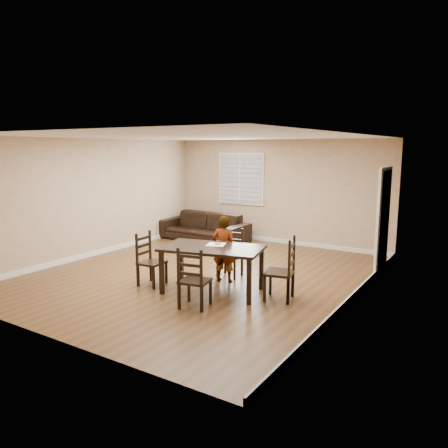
{
  "coord_description": "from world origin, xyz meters",
  "views": [
    {
      "loc": [
        4.88,
        -6.88,
        2.49
      ],
      "look_at": [
        0.35,
        0.31,
        1.0
      ],
      "focal_mm": 35.0,
      "sensor_mm": 36.0,
      "label": 1
    }
  ],
  "objects_px": {
    "chair_far": "(192,282)",
    "chair_left": "(147,261)",
    "dining_table": "(212,252)",
    "child": "(224,249)",
    "chair_near": "(232,254)",
    "chair_right": "(287,272)",
    "donut": "(217,243)",
    "sofa": "(203,227)"
  },
  "relations": [
    {
      "from": "chair_far",
      "to": "chair_left",
      "type": "height_order",
      "value": "chair_far"
    },
    {
      "from": "dining_table",
      "to": "child",
      "type": "height_order",
      "value": "child"
    },
    {
      "from": "chair_near",
      "to": "chair_right",
      "type": "bearing_deg",
      "value": -32.32
    },
    {
      "from": "chair_near",
      "to": "chair_right",
      "type": "height_order",
      "value": "chair_right"
    },
    {
      "from": "child",
      "to": "donut",
      "type": "distance_m",
      "value": 0.47
    },
    {
      "from": "chair_left",
      "to": "child",
      "type": "bearing_deg",
      "value": -55.53
    },
    {
      "from": "dining_table",
      "to": "donut",
      "type": "distance_m",
      "value": 0.22
    },
    {
      "from": "chair_far",
      "to": "chair_left",
      "type": "xyz_separation_m",
      "value": [
        -1.47,
        0.6,
        -0.0
      ]
    },
    {
      "from": "chair_near",
      "to": "chair_right",
      "type": "relative_size",
      "value": 0.89
    },
    {
      "from": "chair_left",
      "to": "sofa",
      "type": "height_order",
      "value": "chair_left"
    },
    {
      "from": "chair_near",
      "to": "chair_far",
      "type": "height_order",
      "value": "chair_far"
    },
    {
      "from": "chair_right",
      "to": "chair_near",
      "type": "bearing_deg",
      "value": -129.69
    },
    {
      "from": "chair_near",
      "to": "chair_left",
      "type": "relative_size",
      "value": 0.97
    },
    {
      "from": "chair_near",
      "to": "child",
      "type": "relative_size",
      "value": 0.75
    },
    {
      "from": "chair_near",
      "to": "chair_far",
      "type": "bearing_deg",
      "value": -83.02
    },
    {
      "from": "chair_right",
      "to": "chair_far",
      "type": "bearing_deg",
      "value": -55.34
    },
    {
      "from": "chair_far",
      "to": "child",
      "type": "relative_size",
      "value": 0.78
    },
    {
      "from": "chair_far",
      "to": "chair_near",
      "type": "bearing_deg",
      "value": -88.91
    },
    {
      "from": "dining_table",
      "to": "chair_near",
      "type": "relative_size",
      "value": 2.01
    },
    {
      "from": "child",
      "to": "chair_right",
      "type": "bearing_deg",
      "value": 156.06
    },
    {
      "from": "chair_near",
      "to": "donut",
      "type": "relative_size",
      "value": 8.63
    },
    {
      "from": "chair_left",
      "to": "chair_far",
      "type": "bearing_deg",
      "value": -115.94
    },
    {
      "from": "child",
      "to": "chair_far",
      "type": "bearing_deg",
      "value": 91.38
    },
    {
      "from": "chair_far",
      "to": "child",
      "type": "distance_m",
      "value": 1.53
    },
    {
      "from": "donut",
      "to": "dining_table",
      "type": "bearing_deg",
      "value": -83.16
    },
    {
      "from": "dining_table",
      "to": "donut",
      "type": "relative_size",
      "value": 17.35
    },
    {
      "from": "chair_near",
      "to": "child",
      "type": "xyz_separation_m",
      "value": [
        0.09,
        -0.45,
        0.2
      ]
    },
    {
      "from": "dining_table",
      "to": "chair_right",
      "type": "height_order",
      "value": "chair_right"
    },
    {
      "from": "child",
      "to": "donut",
      "type": "bearing_deg",
      "value": 94.37
    },
    {
      "from": "chair_near",
      "to": "donut",
      "type": "bearing_deg",
      "value": -82.07
    },
    {
      "from": "chair_left",
      "to": "sofa",
      "type": "xyz_separation_m",
      "value": [
        -1.34,
        3.73,
        -0.07
      ]
    },
    {
      "from": "chair_far",
      "to": "child",
      "type": "bearing_deg",
      "value": -88.51
    },
    {
      "from": "sofa",
      "to": "chair_near",
      "type": "bearing_deg",
      "value": -43.32
    },
    {
      "from": "child",
      "to": "donut",
      "type": "relative_size",
      "value": 11.58
    },
    {
      "from": "chair_near",
      "to": "dining_table",
      "type": "bearing_deg",
      "value": -83.28
    },
    {
      "from": "chair_left",
      "to": "donut",
      "type": "relative_size",
      "value": 8.94
    },
    {
      "from": "chair_right",
      "to": "donut",
      "type": "xyz_separation_m",
      "value": [
        -1.3,
        -0.11,
        0.35
      ]
    },
    {
      "from": "chair_far",
      "to": "chair_right",
      "type": "xyz_separation_m",
      "value": [
        1.07,
        1.18,
        0.03
      ]
    },
    {
      "from": "chair_far",
      "to": "chair_right",
      "type": "height_order",
      "value": "chair_right"
    },
    {
      "from": "child",
      "to": "chair_left",
      "type": "bearing_deg",
      "value": 26.43
    },
    {
      "from": "dining_table",
      "to": "chair_near",
      "type": "bearing_deg",
      "value": 89.21
    },
    {
      "from": "chair_right",
      "to": "donut",
      "type": "relative_size",
      "value": 9.72
    }
  ]
}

